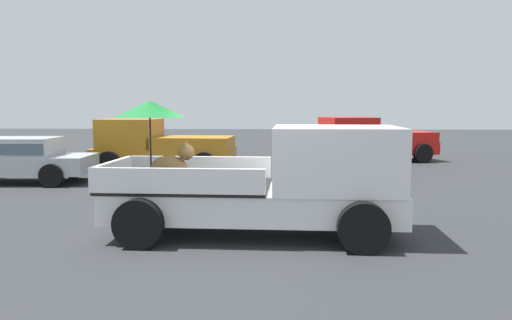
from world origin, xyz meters
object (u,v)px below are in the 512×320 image
Objects in this scene: pickup_truck_main at (278,180)px; pickup_truck_red at (371,140)px; pickup_truck_far at (158,146)px; parked_sedan_near at (18,158)px.

pickup_truck_main is 12.39m from pickup_truck_red.
pickup_truck_far is at bearing 6.78° from pickup_truck_red.
pickup_truck_main is at bearing 56.32° from pickup_truck_red.
pickup_truck_main reaches higher than parked_sedan_near.
pickup_truck_main is 1.16× the size of parked_sedan_near.
pickup_truck_red is (3.71, 11.83, -0.09)m from pickup_truck_main.
pickup_truck_main reaches higher than pickup_truck_red.
pickup_truck_main is 9.49m from parked_sedan_near.
pickup_truck_red is at bearing -154.71° from parked_sedan_near.
pickup_truck_red is 1.04× the size of pickup_truck_far.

